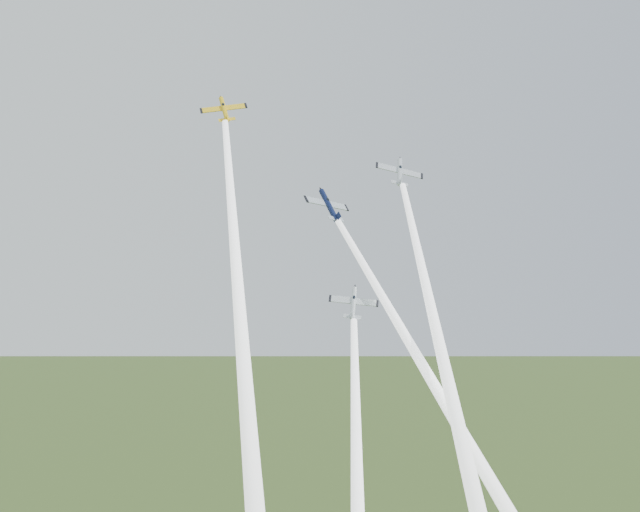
# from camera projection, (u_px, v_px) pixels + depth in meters

# --- Properties ---
(plane_yellow) EXTENTS (7.53, 6.86, 7.36)m
(plane_yellow) POSITION_uv_depth(u_px,v_px,m) (224.00, 109.00, 124.44)
(plane_yellow) COLOR yellow
(smoke_trail_yellow) EXTENTS (10.25, 50.05, 57.69)m
(smoke_trail_yellow) POSITION_uv_depth(u_px,v_px,m) (240.00, 311.00, 97.39)
(smoke_trail_yellow) COLOR white
(plane_navy) EXTENTS (9.50, 8.98, 8.09)m
(plane_navy) POSITION_uv_depth(u_px,v_px,m) (329.00, 205.00, 124.80)
(plane_navy) COLOR #0E173E
(smoke_trail_navy) EXTENTS (16.58, 45.45, 53.87)m
(smoke_trail_navy) POSITION_uv_depth(u_px,v_px,m) (448.00, 409.00, 104.31)
(smoke_trail_navy) COLOR white
(plane_silver_right) EXTENTS (10.15, 7.53, 8.45)m
(plane_silver_right) POSITION_uv_depth(u_px,v_px,m) (400.00, 172.00, 130.29)
(plane_silver_right) COLOR silver
(smoke_trail_silver_right) EXTENTS (12.25, 44.25, 51.40)m
(smoke_trail_silver_right) POSITION_uv_depth(u_px,v_px,m) (441.00, 353.00, 105.77)
(smoke_trail_silver_right) COLOR white
(plane_silver_low) EXTENTS (9.19, 7.61, 6.91)m
(plane_silver_low) POSITION_uv_depth(u_px,v_px,m) (354.00, 303.00, 115.45)
(plane_silver_low) COLOR silver
(smoke_trail_silver_low) EXTENTS (15.30, 34.28, 41.10)m
(smoke_trail_silver_low) POSITION_uv_depth(u_px,v_px,m) (357.00, 493.00, 95.39)
(smoke_trail_silver_low) COLOR white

